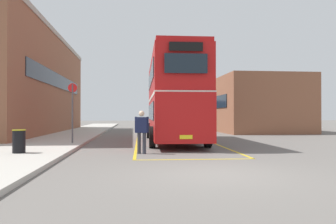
{
  "coord_description": "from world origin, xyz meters",
  "views": [
    {
      "loc": [
        -2.08,
        -8.32,
        1.51
      ],
      "look_at": [
        0.26,
        13.67,
        1.72
      ],
      "focal_mm": 35.17,
      "sensor_mm": 36.0,
      "label": 1
    }
  ],
  "objects_px": {
    "single_deck_bus": "(185,114)",
    "pedestrian_boarding": "(142,129)",
    "litter_bin": "(19,141)",
    "bus_stop_sign": "(72,107)",
    "double_decker_bus": "(173,97)"
  },
  "relations": [
    {
      "from": "double_decker_bus",
      "to": "single_deck_bus",
      "type": "relative_size",
      "value": 1.1
    },
    {
      "from": "single_deck_bus",
      "to": "bus_stop_sign",
      "type": "xyz_separation_m",
      "value": [
        -8.85,
        -20.51,
        0.25
      ]
    },
    {
      "from": "single_deck_bus",
      "to": "litter_bin",
      "type": "xyz_separation_m",
      "value": [
        -9.99,
        -24.68,
        -1.07
      ]
    },
    {
      "from": "litter_bin",
      "to": "bus_stop_sign",
      "type": "distance_m",
      "value": 4.52
    },
    {
      "from": "double_decker_bus",
      "to": "bus_stop_sign",
      "type": "relative_size",
      "value": 3.59
    },
    {
      "from": "single_deck_bus",
      "to": "bus_stop_sign",
      "type": "height_order",
      "value": "bus_stop_sign"
    },
    {
      "from": "pedestrian_boarding",
      "to": "bus_stop_sign",
      "type": "distance_m",
      "value": 5.05
    },
    {
      "from": "pedestrian_boarding",
      "to": "litter_bin",
      "type": "height_order",
      "value": "pedestrian_boarding"
    },
    {
      "from": "double_decker_bus",
      "to": "bus_stop_sign",
      "type": "distance_m",
      "value": 5.53
    },
    {
      "from": "double_decker_bus",
      "to": "litter_bin",
      "type": "distance_m",
      "value": 8.87
    },
    {
      "from": "single_deck_bus",
      "to": "bus_stop_sign",
      "type": "bearing_deg",
      "value": -113.33
    },
    {
      "from": "double_decker_bus",
      "to": "pedestrian_boarding",
      "type": "relative_size",
      "value": 6.26
    },
    {
      "from": "double_decker_bus",
      "to": "single_deck_bus",
      "type": "xyz_separation_m",
      "value": [
        3.63,
        18.81,
        -0.87
      ]
    },
    {
      "from": "single_deck_bus",
      "to": "pedestrian_boarding",
      "type": "bearing_deg",
      "value": -102.88
    },
    {
      "from": "single_deck_bus",
      "to": "pedestrian_boarding",
      "type": "height_order",
      "value": "single_deck_bus"
    }
  ]
}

